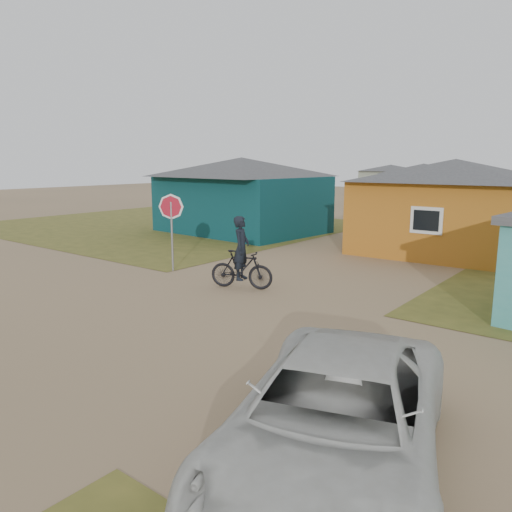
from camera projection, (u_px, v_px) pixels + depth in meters
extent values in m
plane|color=#977A57|center=(153.00, 325.00, 11.79)|extent=(120.00, 120.00, 0.00)
cube|color=olive|center=(167.00, 225.00, 30.32)|extent=(20.00, 18.00, 0.00)
cube|color=#0A3237|center=(242.00, 204.00, 27.09)|extent=(8.40, 6.54, 3.00)
pyramid|color=#3E3F41|center=(241.00, 167.00, 26.71)|extent=(8.93, 7.08, 1.00)
cube|color=#B56A1B|center=(452.00, 217.00, 20.80)|extent=(7.21, 6.24, 3.00)
pyramid|color=#3E3F41|center=(455.00, 170.00, 20.44)|extent=(7.72, 6.76, 0.90)
cube|color=silver|center=(426.00, 220.00, 18.44)|extent=(1.20, 0.06, 1.00)
cube|color=black|center=(426.00, 221.00, 18.41)|extent=(0.95, 0.04, 0.75)
cube|color=gray|center=(422.00, 190.00, 41.43)|extent=(6.49, 5.60, 2.80)
pyramid|color=#3E3F41|center=(424.00, 168.00, 41.09)|extent=(7.04, 6.15, 0.80)
cube|color=gray|center=(390.00, 183.00, 55.56)|extent=(5.75, 5.28, 2.70)
pyramid|color=#3E3F41|center=(391.00, 168.00, 55.24)|extent=(6.28, 5.81, 0.70)
cylinder|color=gray|center=(172.00, 237.00, 17.37)|extent=(0.07, 0.07, 2.43)
imported|color=black|center=(242.00, 269.00, 15.10)|extent=(2.02, 1.22, 1.17)
imported|color=black|center=(241.00, 248.00, 14.97)|extent=(0.68, 0.82, 1.93)
imported|color=silver|center=(336.00, 420.00, 6.04)|extent=(3.96, 5.80, 1.48)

